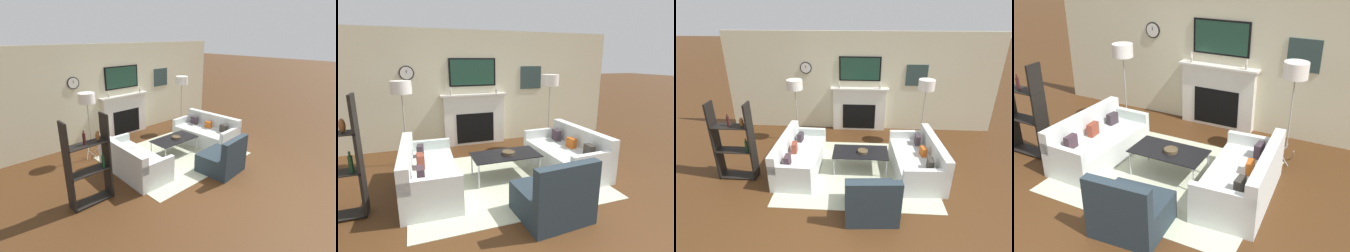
{
  "view_description": "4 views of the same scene",
  "coord_description": "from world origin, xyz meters",
  "views": [
    {
      "loc": [
        -4.22,
        -2.31,
        2.94
      ],
      "look_at": [
        0.05,
        2.3,
        0.72
      ],
      "focal_mm": 28.0,
      "sensor_mm": 36.0,
      "label": 1
    },
    {
      "loc": [
        -1.37,
        -1.96,
        2.04
      ],
      "look_at": [
        0.19,
        2.42,
        0.85
      ],
      "focal_mm": 28.0,
      "sensor_mm": 36.0,
      "label": 2
    },
    {
      "loc": [
        0.02,
        -2.77,
        3.25
      ],
      "look_at": [
        -0.3,
        2.23,
        0.96
      ],
      "focal_mm": 28.0,
      "sensor_mm": 36.0,
      "label": 3
    },
    {
      "loc": [
        2.63,
        -2.54,
        3.3
      ],
      "look_at": [
        0.13,
        2.39,
        0.74
      ],
      "focal_mm": 42.0,
      "sensor_mm": 36.0,
      "label": 4
    }
  ],
  "objects": [
    {
      "name": "fireplace_wall",
      "position": [
        0.0,
        4.27,
        1.23
      ],
      "size": [
        7.42,
        0.28,
        2.7
      ],
      "color": "beige",
      "rests_on": "ground_plane"
    },
    {
      "name": "armchair",
      "position": [
        0.25,
        0.73,
        0.28
      ],
      "size": [
        0.93,
        0.86,
        0.86
      ],
      "color": "#253139",
      "rests_on": "ground_plane"
    },
    {
      "name": "area_rug",
      "position": [
        0.0,
        2.03,
        0.01
      ],
      "size": [
        3.15,
        2.53,
        0.01
      ],
      "color": "beige",
      "rests_on": "ground_plane"
    },
    {
      "name": "couch_right",
      "position": [
        1.27,
        2.03,
        0.28
      ],
      "size": [
        0.96,
        1.75,
        0.78
      ],
      "color": "silver",
      "rests_on": "ground_plane"
    },
    {
      "name": "floor_lamp_right",
      "position": [
        1.58,
        3.33,
        1.55
      ],
      "size": [
        0.38,
        0.38,
        1.72
      ],
      "color": "#9E998E",
      "rests_on": "ground_plane"
    },
    {
      "name": "decorative_bowl",
      "position": [
        0.11,
        2.06,
        0.47
      ],
      "size": [
        0.22,
        0.22,
        0.06
      ],
      "color": "brown",
      "rests_on": "coffee_table"
    },
    {
      "name": "couch_left",
      "position": [
        -1.27,
        2.03,
        0.28
      ],
      "size": [
        0.86,
        1.78,
        0.77
      ],
      "color": "silver",
      "rests_on": "ground_plane"
    },
    {
      "name": "shelf_unit",
      "position": [
        -2.44,
        1.66,
        0.79
      ],
      "size": [
        0.77,
        0.28,
        1.63
      ],
      "color": "black",
      "rests_on": "ground_plane"
    },
    {
      "name": "ground_plane",
      "position": [
        0.0,
        0.0,
        0.0
      ],
      "size": [
        60.0,
        60.0,
        0.0
      ],
      "primitive_type": "plane",
      "color": "#472A13"
    },
    {
      "name": "floor_lamp_left",
      "position": [
        -1.58,
        3.33,
        1.5
      ],
      "size": [
        0.38,
        0.38,
        1.66
      ],
      "color": "#9E998E",
      "rests_on": "ground_plane"
    },
    {
      "name": "coffee_table",
      "position": [
        0.06,
        2.08,
        0.41
      ],
      "size": [
        1.17,
        0.61,
        0.44
      ],
      "color": "black",
      "rests_on": "ground_plane"
    }
  ]
}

